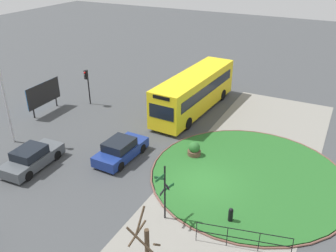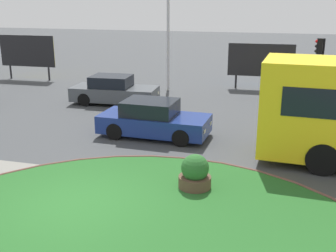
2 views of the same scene
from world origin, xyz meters
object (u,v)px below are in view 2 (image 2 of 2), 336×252
car_trailing (114,91)px  planter_near_signpost (195,175)px  traffic_light_near (320,55)px  lamppost_tall (168,20)px  billboard_right (261,61)px  billboard_left (27,52)px  car_near_lane (153,120)px

car_trailing → planter_near_signpost: bearing=-58.7°
traffic_light_near → lamppost_tall: bearing=-7.3°
billboard_right → billboard_left: bearing=-178.7°
lamppost_tall → planter_near_signpost: bearing=-71.5°
billboard_left → planter_near_signpost: (13.98, -13.50, -1.36)m
lamppost_tall → car_trailing: bearing=-115.5°
lamppost_tall → billboard_right: lamppost_tall is taller
car_near_lane → billboard_right: (3.43, 10.10, 1.02)m
billboard_left → billboard_right: 14.90m
lamppost_tall → planter_near_signpost: 13.75m
car_near_lane → billboard_left: billboard_left is taller
billboard_left → billboard_right: bearing=2.0°
car_near_lane → billboard_left: bearing=143.1°
car_trailing → lamppost_tall: (1.81, 3.79, 3.33)m
car_trailing → lamppost_tall: size_ratio=0.59×
billboard_left → billboard_right: size_ratio=1.02×
billboard_right → planter_near_signpost: (-0.90, -14.39, -1.20)m
car_near_lane → billboard_right: billboard_right is taller
car_near_lane → traffic_light_near: traffic_light_near is taller
car_near_lane → billboard_right: size_ratio=1.12×
lamppost_tall → billboard_right: 5.89m
car_trailing → planter_near_signpost: 10.68m
car_near_lane → billboard_right: 10.71m
traffic_light_near → billboard_right: traffic_light_near is taller
lamppost_tall → planter_near_signpost: size_ratio=7.02×
billboard_left → car_trailing: bearing=-32.0°
car_trailing → planter_near_signpost: size_ratio=4.16×
car_trailing → billboard_left: 9.30m
billboard_right → car_trailing: bearing=-143.3°
lamppost_tall → billboard_right: bearing=19.2°
traffic_light_near → billboard_left: traffic_light_near is taller
billboard_left → traffic_light_near: bearing=-6.0°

